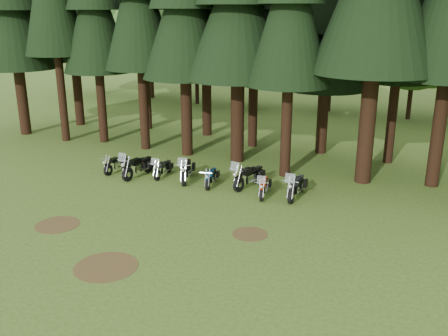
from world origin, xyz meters
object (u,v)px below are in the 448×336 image
(motorcycle_0, at_px, (117,164))
(motorcycle_6, at_px, (264,187))
(motorcycle_3, at_px, (186,171))
(motorcycle_5, at_px, (249,177))
(motorcycle_2, at_px, (163,169))
(motorcycle_1, at_px, (138,167))
(motorcycle_7, at_px, (296,187))
(motorcycle_4, at_px, (211,178))

(motorcycle_0, distance_m, motorcycle_6, 8.52)
(motorcycle_3, height_order, motorcycle_5, motorcycle_5)
(motorcycle_2, bearing_deg, motorcycle_1, -160.38)
(motorcycle_7, bearing_deg, motorcycle_5, 168.29)
(motorcycle_1, distance_m, motorcycle_3, 2.66)
(motorcycle_4, height_order, motorcycle_6, motorcycle_6)
(motorcycle_6, bearing_deg, motorcycle_4, 161.00)
(motorcycle_0, distance_m, motorcycle_7, 9.98)
(motorcycle_2, bearing_deg, motorcycle_6, -10.74)
(motorcycle_2, relative_size, motorcycle_7, 0.82)
(motorcycle_0, height_order, motorcycle_2, motorcycle_2)
(motorcycle_5, relative_size, motorcycle_6, 1.21)
(motorcycle_0, distance_m, motorcycle_2, 2.71)
(motorcycle_2, bearing_deg, motorcycle_7, -6.62)
(motorcycle_2, bearing_deg, motorcycle_4, -9.93)
(motorcycle_0, relative_size, motorcycle_1, 0.81)
(motorcycle_6, bearing_deg, motorcycle_1, 167.21)
(motorcycle_3, distance_m, motorcycle_6, 4.41)
(motorcycle_5, bearing_deg, motorcycle_3, -160.05)
(motorcycle_7, bearing_deg, motorcycle_1, -178.54)
(motorcycle_3, bearing_deg, motorcycle_6, -26.15)
(motorcycle_7, bearing_deg, motorcycle_4, 179.80)
(motorcycle_2, distance_m, motorcycle_6, 5.85)
(motorcycle_0, relative_size, motorcycle_2, 1.02)
(motorcycle_1, xyz_separation_m, motorcycle_6, (7.00, 0.11, -0.09))
(motorcycle_0, bearing_deg, motorcycle_5, 7.95)
(motorcycle_1, height_order, motorcycle_7, motorcycle_1)
(motorcycle_1, distance_m, motorcycle_5, 5.98)
(motorcycle_2, xyz_separation_m, motorcycle_6, (5.83, -0.46, 0.02))
(motorcycle_0, relative_size, motorcycle_5, 0.81)
(motorcycle_0, height_order, motorcycle_1, motorcycle_1)
(motorcycle_3, xyz_separation_m, motorcycle_7, (5.85, -0.01, -0.01))
(motorcycle_4, xyz_separation_m, motorcycle_7, (4.35, 0.14, 0.10))
(motorcycle_4, bearing_deg, motorcycle_1, 172.24)
(motorcycle_4, bearing_deg, motorcycle_5, 4.68)
(motorcycle_6, bearing_deg, motorcycle_3, 160.87)
(motorcycle_3, xyz_separation_m, motorcycle_6, (4.39, -0.42, -0.08))
(motorcycle_1, relative_size, motorcycle_5, 1.00)
(motorcycle_3, xyz_separation_m, motorcycle_5, (3.30, 0.42, 0.01))
(motorcycle_3, bearing_deg, motorcycle_4, -26.40)
(motorcycle_5, bearing_deg, motorcycle_7, 2.93)
(motorcycle_3, distance_m, motorcycle_4, 1.51)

